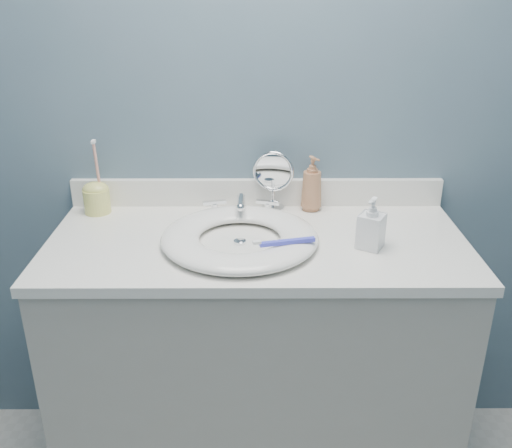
{
  "coord_description": "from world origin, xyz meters",
  "views": [
    {
      "loc": [
        -0.01,
        -0.53,
        1.59
      ],
      "look_at": [
        -0.0,
        0.94,
        0.94
      ],
      "focal_mm": 40.0,
      "sensor_mm": 36.0,
      "label": 1
    }
  ],
  "objects_px": {
    "soap_bottle_amber": "(312,184)",
    "toothbrush_holder": "(96,196)",
    "soap_bottle_clear": "(372,223)",
    "makeup_mirror": "(273,178)"
  },
  "relations": [
    {
      "from": "makeup_mirror",
      "to": "soap_bottle_amber",
      "type": "bearing_deg",
      "value": 8.85
    },
    {
      "from": "soap_bottle_clear",
      "to": "toothbrush_holder",
      "type": "relative_size",
      "value": 0.61
    },
    {
      "from": "makeup_mirror",
      "to": "soap_bottle_clear",
      "type": "height_order",
      "value": "makeup_mirror"
    },
    {
      "from": "makeup_mirror",
      "to": "toothbrush_holder",
      "type": "distance_m",
      "value": 0.57
    },
    {
      "from": "makeup_mirror",
      "to": "soap_bottle_clear",
      "type": "bearing_deg",
      "value": -36.61
    },
    {
      "from": "soap_bottle_amber",
      "to": "soap_bottle_clear",
      "type": "relative_size",
      "value": 1.21
    },
    {
      "from": "soap_bottle_amber",
      "to": "toothbrush_holder",
      "type": "xyz_separation_m",
      "value": [
        -0.69,
        -0.02,
        -0.03
      ]
    },
    {
      "from": "soap_bottle_clear",
      "to": "makeup_mirror",
      "type": "bearing_deg",
      "value": 162.87
    },
    {
      "from": "soap_bottle_amber",
      "to": "soap_bottle_clear",
      "type": "distance_m",
      "value": 0.31
    },
    {
      "from": "makeup_mirror",
      "to": "soap_bottle_clear",
      "type": "relative_size",
      "value": 1.33
    }
  ]
}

